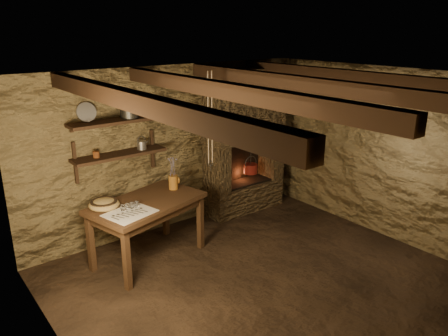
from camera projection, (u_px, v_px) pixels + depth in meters
floor at (260, 280)px, 5.25m from camera, size 4.50×4.50×0.00m
back_wall at (169, 149)px, 6.38m from camera, size 4.50×0.04×2.40m
front_wall at (438, 258)px, 3.38m from camera, size 4.50×0.04×2.40m
left_wall at (59, 246)px, 3.56m from camera, size 0.04×4.00×2.40m
right_wall at (379, 153)px, 6.19m from camera, size 0.04×4.00×2.40m
ceiling at (266, 78)px, 4.50m from camera, size 4.50×4.00×0.04m
beam_far_left at (134, 101)px, 3.66m from camera, size 0.14×3.95×0.16m
beam_mid_left at (228, 91)px, 4.24m from camera, size 0.14×3.95×0.16m
beam_mid_right at (298, 83)px, 4.82m from camera, size 0.14×3.95×0.16m
beam_far_right at (354, 77)px, 5.41m from camera, size 0.14×3.95×0.16m
shelf_lower at (120, 155)px, 5.73m from camera, size 1.25×0.30×0.04m
shelf_upper at (117, 121)px, 5.59m from camera, size 1.25×0.30×0.04m
hearth at (245, 137)px, 6.93m from camera, size 1.43×0.51×2.30m
work_table at (148, 228)px, 5.61m from camera, size 1.58×1.14×0.81m
linen_cloth at (130, 213)px, 5.13m from camera, size 0.63×0.55×0.01m
pewter_cutlery_row at (131, 213)px, 5.11m from camera, size 0.48×0.28×0.01m
drinking_glasses at (127, 207)px, 5.21m from camera, size 0.17×0.05×0.07m
stoneware_jug at (173, 176)px, 5.84m from camera, size 0.15×0.15×0.44m
wooden_bowl at (104, 205)px, 5.27m from camera, size 0.45×0.45×0.13m
iron_stockpot at (129, 111)px, 5.66m from camera, size 0.30×0.30×0.18m
tin_pan at (86, 112)px, 5.41m from camera, size 0.25×0.13×0.24m
small_kettle at (142, 145)px, 5.90m from camera, size 0.20×0.18×0.18m
rusty_tin at (96, 154)px, 5.53m from camera, size 0.08×0.08×0.08m
red_pot at (251, 168)px, 7.10m from camera, size 0.27×0.27×0.54m
hanging_ropes at (210, 118)px, 5.51m from camera, size 0.08×0.08×1.20m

